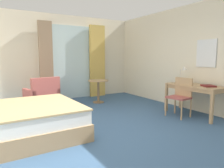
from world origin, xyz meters
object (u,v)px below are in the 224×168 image
desk_lamp (183,71)px  round_cafe_table (98,86)px  writing_desk (195,89)px  desk_chair (181,94)px  closed_book (208,86)px  armchair_by_window (42,96)px  bed (14,122)px

desk_lamp → round_cafe_table: size_ratio=0.64×
writing_desk → desk_chair: size_ratio=1.47×
writing_desk → closed_book: closed_book is taller
writing_desk → armchair_by_window: 4.03m
desk_chair → closed_book: size_ratio=3.17×
desk_chair → bed: bearing=171.6°
writing_desk → round_cafe_table: writing_desk is taller
bed → round_cafe_table: size_ratio=3.12×
closed_book → armchair_by_window: 4.28m
writing_desk → armchair_by_window: bearing=138.7°
writing_desk → desk_lamp: (0.12, 0.48, 0.38)m
closed_book → round_cafe_table: size_ratio=0.41×
bed → closed_book: 4.11m
bed → writing_desk: size_ratio=1.63×
closed_book → writing_desk: bearing=120.4°
desk_chair → closed_book: bearing=-49.2°
desk_chair → armchair_by_window: size_ratio=1.01×
closed_book → armchair_by_window: (-3.04, 2.99, -0.42)m
desk_chair → armchair_by_window: desk_chair is taller
desk_chair → round_cafe_table: (-1.00, 2.34, -0.01)m
desk_lamp → armchair_by_window: 3.88m
writing_desk → round_cafe_table: 2.81m
desk_lamp → closed_book: bearing=-97.0°
bed → round_cafe_table: bed is taller
writing_desk → closed_book: (0.02, -0.34, 0.11)m
desk_lamp → closed_book: (-0.10, -0.82, -0.28)m
desk_chair → desk_lamp: 0.80m
desk_lamp → armchair_by_window: (-3.14, 2.17, -0.70)m
desk_lamp → closed_book: size_ratio=1.55×
closed_book → round_cafe_table: (-1.39, 2.79, -0.24)m
closed_book → round_cafe_table: 3.12m
round_cafe_table → desk_lamp: bearing=-52.9°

